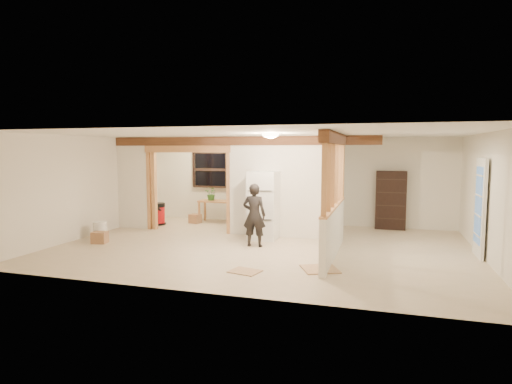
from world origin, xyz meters
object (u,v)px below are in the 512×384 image
(work_table, at_px, (217,211))
(shop_vac, at_px, (157,214))
(bookshelf, at_px, (391,200))
(refrigerator, at_px, (264,205))
(woman, at_px, (254,215))

(work_table, height_order, shop_vac, work_table)
(shop_vac, relative_size, bookshelf, 0.40)
(work_table, relative_size, shop_vac, 1.63)
(refrigerator, bearing_deg, work_table, 136.12)
(refrigerator, relative_size, bookshelf, 1.03)
(work_table, xyz_separation_m, shop_vac, (-1.49, -0.89, -0.01))
(woman, xyz_separation_m, shop_vac, (-3.50, 1.86, -0.39))
(refrigerator, height_order, bookshelf, refrigerator)
(work_table, bearing_deg, woman, -53.63)
(refrigerator, relative_size, woman, 1.16)
(shop_vac, bearing_deg, work_table, 30.88)
(woman, xyz_separation_m, work_table, (-2.01, 2.75, -0.38))
(refrigerator, distance_m, shop_vac, 3.66)
(work_table, xyz_separation_m, bookshelf, (4.95, 0.33, 0.47))
(refrigerator, relative_size, shop_vac, 2.57)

